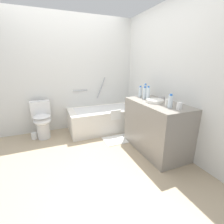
% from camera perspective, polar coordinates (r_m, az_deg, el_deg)
% --- Properties ---
extents(ground_plane, '(3.97, 3.97, 0.00)m').
position_cam_1_polar(ground_plane, '(2.74, -9.99, -14.98)').
color(ground_plane, tan).
extents(wall_back_tiled, '(3.37, 0.10, 2.42)m').
position_cam_1_polar(wall_back_tiled, '(3.64, -15.71, 12.85)').
color(wall_back_tiled, silver).
rests_on(wall_back_tiled, ground_plane).
extents(wall_right_mirror, '(0.10, 2.95, 2.42)m').
position_cam_1_polar(wall_right_mirror, '(3.03, 18.89, 11.80)').
color(wall_right_mirror, silver).
rests_on(wall_right_mirror, ground_plane).
extents(bathtub, '(1.51, 0.77, 1.13)m').
position_cam_1_polar(bathtub, '(3.56, -3.05, -2.20)').
color(bathtub, silver).
rests_on(bathtub, ground_plane).
extents(toilet, '(0.38, 0.55, 0.74)m').
position_cam_1_polar(toilet, '(3.43, -23.99, -2.46)').
color(toilet, white).
rests_on(toilet, ground_plane).
extents(vanity_counter, '(0.60, 1.15, 0.84)m').
position_cam_1_polar(vanity_counter, '(2.78, 15.50, -5.13)').
color(vanity_counter, gray).
rests_on(vanity_counter, ground_plane).
extents(sink_basin, '(0.28, 0.28, 0.05)m').
position_cam_1_polar(sink_basin, '(2.65, 15.34, 3.89)').
color(sink_basin, white).
rests_on(sink_basin, vanity_counter).
extents(sink_faucet, '(0.12, 0.15, 0.08)m').
position_cam_1_polar(sink_faucet, '(2.75, 18.16, 4.38)').
color(sink_faucet, '#A6A6AB').
rests_on(sink_faucet, vanity_counter).
extents(water_bottle_0, '(0.06, 0.06, 0.20)m').
position_cam_1_polar(water_bottle_0, '(2.37, 20.36, 3.58)').
color(water_bottle_0, silver).
rests_on(water_bottle_0, vanity_counter).
extents(water_bottle_1, '(0.06, 0.06, 0.24)m').
position_cam_1_polar(water_bottle_1, '(2.79, 12.92, 6.54)').
color(water_bottle_1, silver).
rests_on(water_bottle_1, vanity_counter).
extents(water_bottle_2, '(0.07, 0.07, 0.22)m').
position_cam_1_polar(water_bottle_2, '(2.86, 11.78, 6.73)').
color(water_bottle_2, silver).
rests_on(water_bottle_2, vanity_counter).
extents(water_bottle_3, '(0.06, 0.06, 0.21)m').
position_cam_1_polar(water_bottle_3, '(2.99, 10.17, 7.16)').
color(water_bottle_3, silver).
rests_on(water_bottle_3, vanity_counter).
extents(water_bottle_4, '(0.06, 0.06, 0.25)m').
position_cam_1_polar(water_bottle_4, '(2.98, 11.89, 7.45)').
color(water_bottle_4, silver).
rests_on(water_bottle_4, vanity_counter).
extents(drinking_glass_0, '(0.06, 0.06, 0.10)m').
position_cam_1_polar(drinking_glass_0, '(2.46, 19.28, 3.20)').
color(drinking_glass_0, white).
rests_on(drinking_glass_0, vanity_counter).
extents(drinking_glass_1, '(0.07, 0.07, 0.10)m').
position_cam_1_polar(drinking_glass_1, '(2.32, 23.16, 1.99)').
color(drinking_glass_1, white).
rests_on(drinking_glass_1, vanity_counter).
extents(bath_mat, '(0.64, 0.39, 0.01)m').
position_cam_1_polar(bath_mat, '(3.18, 2.82, -9.72)').
color(bath_mat, white).
rests_on(bath_mat, ground_plane).
extents(toilet_paper_roll, '(0.11, 0.11, 0.13)m').
position_cam_1_polar(toilet_paper_roll, '(3.54, -26.27, -7.73)').
color(toilet_paper_roll, white).
rests_on(toilet_paper_roll, ground_plane).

